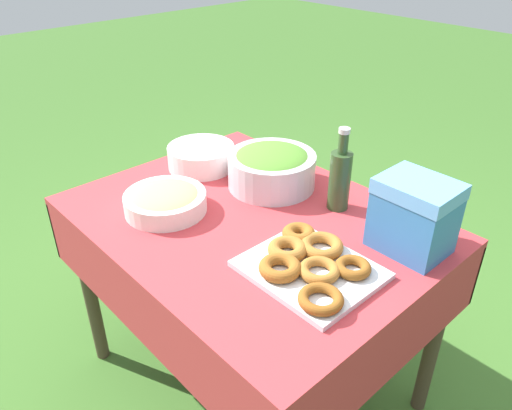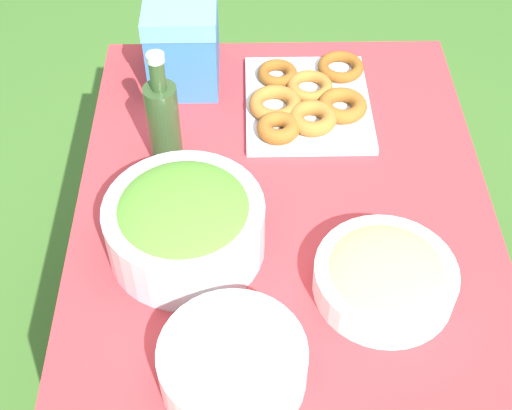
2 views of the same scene
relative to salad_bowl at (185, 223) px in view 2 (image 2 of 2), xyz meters
The scene contains 8 objects.
ground_plane 0.84m from the salad_bowl, 119.41° to the left, with size 14.00×14.00×0.00m, color #3D6B28.
picnic_table 0.29m from the salad_bowl, 119.41° to the left, with size 1.13×0.86×0.74m.
salad_bowl is the anchor object (origin of this frame).
pasta_bowl 0.38m from the salad_bowl, 73.88° to the left, with size 0.26×0.26×0.08m.
donut_platter 0.49m from the salad_bowl, 147.77° to the left, with size 0.37×0.31×0.05m.
plate_stack 0.30m from the salad_bowl, 17.76° to the left, with size 0.25×0.25×0.08m.
olive_oil_bottle 0.26m from the salad_bowl, 167.80° to the right, with size 0.07×0.07×0.27m.
cooler_box 0.54m from the salad_bowl, behind, with size 0.20×0.16×0.21m.
Camera 2 is at (0.98, -0.08, 1.83)m, focal length 50.00 mm.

